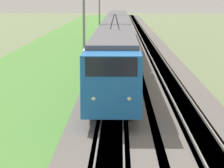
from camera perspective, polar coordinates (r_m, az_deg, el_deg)
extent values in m
cube|color=#605B56|center=(56.64, 0.49, 3.10)|extent=(240.00, 4.40, 0.30)
cube|color=#605B56|center=(56.75, 4.54, 3.08)|extent=(240.00, 4.40, 0.30)
cube|color=#4C4238|center=(56.64, 0.49, 3.10)|extent=(240.00, 1.57, 0.30)
cube|color=gray|center=(56.62, -0.05, 3.32)|extent=(240.00, 0.07, 0.15)
cube|color=gray|center=(56.61, 1.03, 3.32)|extent=(240.00, 0.07, 0.15)
cube|color=#4C4238|center=(56.75, 4.54, 3.08)|extent=(240.00, 1.57, 0.30)
cube|color=gray|center=(56.70, 4.00, 3.31)|extent=(240.00, 0.07, 0.15)
cube|color=gray|center=(56.77, 5.08, 3.30)|extent=(240.00, 0.07, 0.15)
cube|color=#4C8438|center=(57.00, -5.49, 3.00)|extent=(240.00, 12.01, 0.12)
cube|color=blue|center=(24.31, -0.03, 0.00)|extent=(2.32, 2.73, 2.82)
cube|color=black|center=(23.82, -0.04, 2.11)|extent=(1.67, 2.28, 0.85)
sphere|color=#F2EAC6|center=(23.32, -2.00, -1.58)|extent=(0.20, 0.20, 0.20)
sphere|color=#F2EAC6|center=(23.30, 1.85, -1.59)|extent=(0.20, 0.20, 0.20)
cube|color=navy|center=(35.06, 0.25, 1.23)|extent=(19.12, 2.85, 0.79)
cube|color=silver|center=(34.89, 0.25, 3.53)|extent=(19.12, 2.85, 2.03)
cube|color=black|center=(34.87, 0.25, 3.79)|extent=(17.59, 2.87, 0.85)
cube|color=#515156|center=(34.79, 0.25, 5.40)|extent=(19.12, 2.62, 0.25)
cube|color=black|center=(35.16, 0.25, 0.15)|extent=(18.17, 2.42, 0.55)
cylinder|color=black|center=(27.51, -1.04, -2.13)|extent=(0.86, 0.12, 0.86)
cylinder|color=black|center=(27.50, 1.18, -2.13)|extent=(0.86, 0.12, 0.86)
cube|color=navy|center=(55.81, 0.49, 4.29)|extent=(21.45, 2.85, 0.79)
cube|color=silver|center=(55.70, 0.49, 5.73)|extent=(21.45, 2.85, 2.03)
cube|color=black|center=(55.69, 0.49, 5.90)|extent=(19.73, 2.87, 0.85)
cube|color=#515156|center=(55.64, 0.49, 6.90)|extent=(21.45, 2.62, 0.25)
cube|color=black|center=(55.88, 0.48, 3.60)|extent=(20.38, 2.42, 0.55)
cube|color=navy|center=(77.80, 0.60, 5.74)|extent=(21.45, 2.85, 0.79)
cube|color=silver|center=(77.72, 0.60, 6.78)|extent=(21.45, 2.85, 2.03)
cube|color=black|center=(77.71, 0.60, 6.90)|extent=(19.73, 2.87, 0.85)
cube|color=#515156|center=(77.67, 0.60, 7.62)|extent=(21.45, 2.62, 0.25)
cube|color=black|center=(77.84, 0.60, 5.25)|extent=(20.38, 2.42, 0.55)
cylinder|color=black|center=(37.61, 0.03, 6.73)|extent=(0.06, 0.33, 1.08)
cylinder|color=black|center=(37.61, 0.57, 6.73)|extent=(0.06, 0.33, 1.08)
cube|color=black|center=(27.69, 0.07, -3.91)|extent=(0.10, 0.10, 0.00)
cylinder|color=slate|center=(45.43, -3.04, 6.60)|extent=(0.22, 0.22, 8.33)
cylinder|color=slate|center=(79.60, -1.36, 7.64)|extent=(0.22, 0.22, 7.85)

